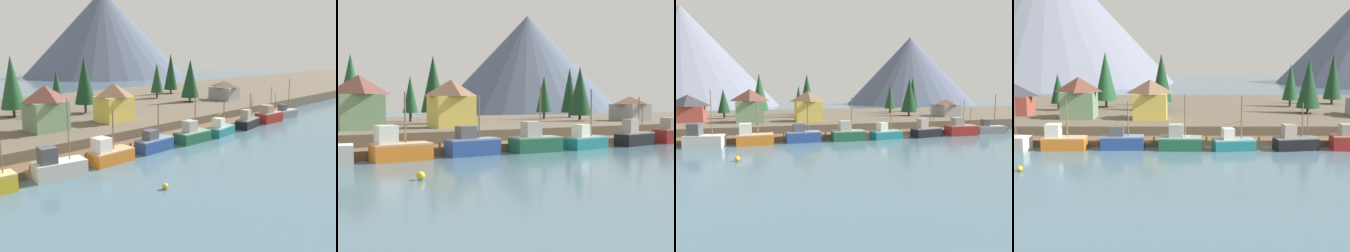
{
  "view_description": "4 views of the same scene",
  "coord_description": "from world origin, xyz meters",
  "views": [
    {
      "loc": [
        -48.64,
        -43.27,
        15.5
      ],
      "look_at": [
        -1.19,
        2.76,
        2.29
      ],
      "focal_mm": 41.11,
      "sensor_mm": 36.0,
      "label": 1
    },
    {
      "loc": [
        -31.15,
        -49.16,
        6.35
      ],
      "look_at": [
        -1.74,
        2.66,
        3.07
      ],
      "focal_mm": 48.27,
      "sensor_mm": 36.0,
      "label": 2
    },
    {
      "loc": [
        -16.07,
        -55.59,
        9.3
      ],
      "look_at": [
        0.71,
        3.56,
        2.15
      ],
      "focal_mm": 31.43,
      "sensor_mm": 36.0,
      "label": 3
    },
    {
      "loc": [
        0.22,
        -67.35,
        14.08
      ],
      "look_at": [
        0.09,
        2.08,
        2.89
      ],
      "focal_mm": 48.35,
      "sensor_mm": 36.0,
      "label": 4
    }
  ],
  "objects": [
    {
      "name": "ground_plane",
      "position": [
        0.0,
        20.0,
        -0.5
      ],
      "size": [
        400.0,
        400.0,
        1.0
      ],
      "primitive_type": "cube",
      "color": "#476675"
    },
    {
      "name": "dock",
      "position": [
        0.0,
        1.99,
        0.5
      ],
      "size": [
        80.0,
        4.0,
        1.6
      ],
      "color": "brown",
      "rests_on": "ground_plane"
    },
    {
      "name": "shoreline_bank",
      "position": [
        0.0,
        32.0,
        1.25
      ],
      "size": [
        400.0,
        56.0,
        2.5
      ],
      "primitive_type": "cube",
      "color": "brown",
      "rests_on": "ground_plane"
    },
    {
      "name": "mountain_west_peak",
      "position": [
        -62.38,
        153.32,
        31.39
      ],
      "size": [
        117.64,
        117.64,
        62.77
      ],
      "primitive_type": "cone",
      "color": "slate",
      "rests_on": "ground_plane"
    },
    {
      "name": "fishing_boat_orange",
      "position": [
        -17.48,
        -1.72,
        1.34
      ],
      "size": [
        6.32,
        3.13,
        7.36
      ],
      "rotation": [
        0.0,
        0.0,
        0.02
      ],
      "color": "#CC6B1E",
      "rests_on": "ground_plane"
    },
    {
      "name": "fishing_boat_blue",
      "position": [
        -8.72,
        -1.51,
        1.26
      ],
      "size": [
        6.34,
        2.76,
        7.12
      ],
      "rotation": [
        0.0,
        0.0,
        0.03
      ],
      "color": "navy",
      "rests_on": "ground_plane"
    },
    {
      "name": "fishing_boat_green",
      "position": [
        -0.1,
        -1.83,
        1.28
      ],
      "size": [
        6.37,
        3.36,
        8.15
      ],
      "rotation": [
        0.0,
        0.0,
        -0.04
      ],
      "color": "#1E5B3D",
      "rests_on": "ground_plane"
    },
    {
      "name": "fishing_boat_teal",
      "position": [
        7.74,
        -2.0,
        1.1
      ],
      "size": [
        6.35,
        3.65,
        7.97
      ],
      "rotation": [
        0.0,
        0.0,
        0.14
      ],
      "color": "#196B70",
      "rests_on": "ground_plane"
    },
    {
      "name": "fishing_boat_black",
      "position": [
        16.82,
        -1.97,
        1.26
      ],
      "size": [
        6.6,
        3.6,
        6.96
      ],
      "rotation": [
        0.0,
        0.0,
        0.17
      ],
      "color": "black",
      "rests_on": "ground_plane"
    },
    {
      "name": "house_yellow",
      "position": [
        -5.41,
        12.5,
        6.09
      ],
      "size": [
        6.17,
        5.1,
        7.02
      ],
      "color": "gold",
      "rests_on": "shoreline_bank"
    },
    {
      "name": "house_green",
      "position": [
        -18.35,
        13.66,
        6.29
      ],
      "size": [
        6.2,
        5.27,
        7.41
      ],
      "color": "#6B8E66",
      "rests_on": "shoreline_bank"
    },
    {
      "name": "conifer_near_left",
      "position": [
        -3.91,
        24.0,
        9.26
      ],
      "size": [
        4.2,
        4.2,
        11.62
      ],
      "color": "#4C3823",
      "rests_on": "shoreline_bank"
    },
    {
      "name": "conifer_near_right",
      "position": [
        -25.13,
        24.93,
        6.98
      ],
      "size": [
        3.06,
        3.06,
        7.52
      ],
      "color": "#4C3823",
      "rests_on": "shoreline_bank"
    },
    {
      "name": "conifer_mid_left",
      "position": [
        24.74,
        20.17,
        8.34
      ],
      "size": [
        4.52,
        4.52,
        10.59
      ],
      "color": "#4C3823",
      "rests_on": "shoreline_bank"
    },
    {
      "name": "conifer_mid_right",
      "position": [
        -5.0,
        33.29,
        7.62
      ],
      "size": [
        2.85,
        2.85,
        8.64
      ],
      "color": "#4C3823",
      "rests_on": "shoreline_bank"
    },
    {
      "name": "conifer_back_left",
      "position": [
        34.79,
        36.52,
        8.98
      ],
      "size": [
        4.04,
        4.04,
        11.8
      ],
      "color": "#4C3823",
      "rests_on": "shoreline_bank"
    },
    {
      "name": "conifer_back_right",
      "position": [
        23.89,
        31.26,
        7.91
      ],
      "size": [
        3.45,
        3.45,
        9.35
      ],
      "color": "#4C3823",
      "rests_on": "shoreline_bank"
    },
    {
      "name": "conifer_centre",
      "position": [
        -16.24,
        30.32,
        9.23
      ],
      "size": [
        4.72,
        4.72,
        11.92
      ],
      "color": "#4C3823",
      "rests_on": "shoreline_bank"
    },
    {
      "name": "channel_buoy",
      "position": [
        -19.33,
        -14.41,
        0.35
      ],
      "size": [
        0.7,
        0.7,
        0.7
      ],
      "primitive_type": "sphere",
      "color": "gold",
      "rests_on": "ground_plane"
    }
  ]
}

